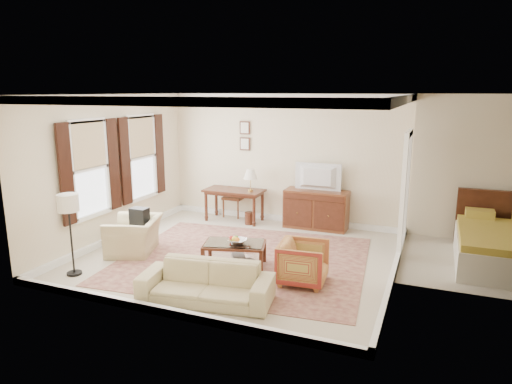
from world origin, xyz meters
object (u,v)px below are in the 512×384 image
Objects in this scene: writing_desk at (234,194)px; sideboard at (316,209)px; sofa at (206,277)px; tv at (317,169)px; striped_armchair at (303,261)px; club_armchair at (134,230)px; coffee_table at (234,248)px.

sideboard is at bearing 4.33° from writing_desk.
sideboard is 4.11m from sofa.
tv reaches higher than sideboard.
sideboard is (1.90, 0.14, -0.21)m from writing_desk.
striped_armchair is 0.74× the size of club_armchair.
sideboard is 1.85× the size of striped_armchair.
sideboard is 0.90m from tv.
sideboard is 1.42× the size of tv.
club_armchair is at bearing 81.81° from striped_armchair.
writing_desk is 1.92m from sideboard.
sofa is (2.20, -1.30, -0.07)m from club_armchair.
club_armchair reaches higher than sofa.
tv is 0.96× the size of club_armchair.
club_armchair reaches higher than writing_desk.
striped_armchair is at bearing -48.78° from writing_desk.
coffee_table is (-0.72, -2.73, -0.09)m from sideboard.
sofa is (-1.11, -1.11, -0.00)m from striped_armchair.
writing_desk is at bearing 100.54° from sofa.
sofa is (-0.55, -4.07, -0.05)m from sideboard.
writing_desk is 2.76m from club_armchair.
writing_desk is at bearing 143.23° from club_armchair.
sideboard reaches higher than striped_armchair.
club_armchair is (-3.31, 0.19, 0.07)m from striped_armchair.
club_armchair reaches higher than striped_armchair.
tv is at bearing 3.74° from writing_desk.
club_armchair reaches higher than sideboard.
tv is 3.99m from club_armchair.
coffee_table is 1.15× the size of club_armchair.
coffee_table is at bearing 75.23° from tv.
sofa is at bearing 40.43° from club_armchair.
club_armchair is 2.56m from sofa.
sideboard is 3.01m from striped_armchair.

